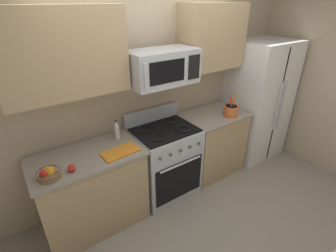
{
  "coord_description": "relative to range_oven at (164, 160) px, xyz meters",
  "views": [
    {
      "loc": [
        -1.46,
        -1.56,
        2.31
      ],
      "look_at": [
        -0.03,
        0.5,
        1.03
      ],
      "focal_mm": 26.59,
      "sensor_mm": 36.0,
      "label": 1
    }
  ],
  "objects": [
    {
      "name": "bottle_vinegar",
      "position": [
        -0.54,
        0.14,
        0.54
      ],
      "size": [
        0.06,
        0.06,
        0.22
      ],
      "color": "silver",
      "rests_on": "counter_left"
    },
    {
      "name": "upper_cabinets_left",
      "position": [
        -0.95,
        0.16,
        1.42
      ],
      "size": [
        1.11,
        0.34,
        0.77
      ],
      "color": "tan"
    },
    {
      "name": "upper_cabinets_right",
      "position": [
        0.84,
        0.16,
        1.42
      ],
      "size": [
        0.87,
        0.34,
        0.77
      ],
      "color": "tan"
    },
    {
      "name": "fruit_basket",
      "position": [
        -1.33,
        -0.16,
        0.48
      ],
      "size": [
        0.21,
        0.21,
        0.1
      ],
      "color": "brown",
      "rests_on": "counter_left"
    },
    {
      "name": "wall_right",
      "position": [
        2.26,
        -0.63,
        0.83
      ],
      "size": [
        0.1,
        8.0,
        2.6
      ],
      "primitive_type": "cube",
      "color": "tan",
      "rests_on": "ground"
    },
    {
      "name": "counter_left",
      "position": [
        -0.95,
        -0.0,
        -0.02
      ],
      "size": [
        1.12,
        0.63,
        0.91
      ],
      "color": "tan",
      "rests_on": "ground"
    },
    {
      "name": "range_oven",
      "position": [
        0.0,
        0.0,
        0.0
      ],
      "size": [
        0.76,
        0.67,
        1.09
      ],
      "color": "#B2B5BA",
      "rests_on": "ground"
    },
    {
      "name": "refrigerator",
      "position": [
        1.73,
        -0.02,
        0.43
      ],
      "size": [
        0.87,
        0.74,
        1.81
      ],
      "color": "silver",
      "rests_on": "ground"
    },
    {
      "name": "utensil_crock",
      "position": [
        0.97,
        -0.16,
        0.51
      ],
      "size": [
        0.19,
        0.19,
        0.32
      ],
      "color": "#D1662D",
      "rests_on": "counter_right"
    },
    {
      "name": "wall_back",
      "position": [
        0.0,
        0.38,
        0.83
      ],
      "size": [
        8.0,
        0.1,
        2.6
      ],
      "primitive_type": "cube",
      "color": "tan",
      "rests_on": "ground"
    },
    {
      "name": "cutting_board",
      "position": [
        -0.64,
        -0.15,
        0.44
      ],
      "size": [
        0.4,
        0.23,
        0.02
      ],
      "primitive_type": "cube",
      "rotation": [
        0.0,
        0.0,
        0.09
      ],
      "color": "orange",
      "rests_on": "counter_left"
    },
    {
      "name": "ground_plane",
      "position": [
        0.0,
        -0.63,
        -0.47
      ],
      "size": [
        16.0,
        16.0,
        0.0
      ],
      "primitive_type": "plane",
      "color": "gray"
    },
    {
      "name": "counter_right",
      "position": [
        0.83,
        -0.0,
        -0.02
      ],
      "size": [
        0.88,
        0.63,
        0.91
      ],
      "color": "tan",
      "rests_on": "ground"
    },
    {
      "name": "apple_loose",
      "position": [
        -1.13,
        -0.18,
        0.47
      ],
      "size": [
        0.07,
        0.07,
        0.07
      ],
      "primitive_type": "sphere",
      "color": "red",
      "rests_on": "counter_left"
    },
    {
      "name": "microwave",
      "position": [
        -0.0,
        0.03,
        1.19
      ],
      "size": [
        0.76,
        0.44,
        0.37
      ],
      "color": "#B2B5BA"
    }
  ]
}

